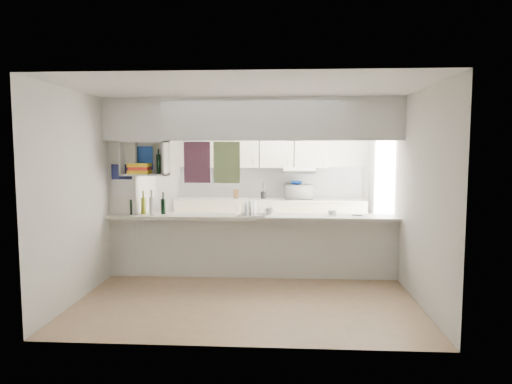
# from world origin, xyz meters

# --- Properties ---
(floor) EXTENTS (4.80, 4.80, 0.00)m
(floor) POSITION_xyz_m (0.00, 0.00, 0.00)
(floor) COLOR #9E785C
(floor) RESTS_ON ground
(ceiling) EXTENTS (4.80, 4.80, 0.00)m
(ceiling) POSITION_xyz_m (0.00, 0.00, 2.60)
(ceiling) COLOR white
(ceiling) RESTS_ON wall_back
(wall_back) EXTENTS (4.20, 0.00, 4.20)m
(wall_back) POSITION_xyz_m (0.00, 2.40, 1.30)
(wall_back) COLOR silver
(wall_back) RESTS_ON floor
(wall_left) EXTENTS (0.00, 4.80, 4.80)m
(wall_left) POSITION_xyz_m (-2.10, 0.00, 1.30)
(wall_left) COLOR silver
(wall_left) RESTS_ON floor
(wall_right) EXTENTS (0.00, 4.80, 4.80)m
(wall_right) POSITION_xyz_m (2.10, 0.00, 1.30)
(wall_right) COLOR silver
(wall_right) RESTS_ON floor
(servery_partition) EXTENTS (4.20, 0.50, 2.60)m
(servery_partition) POSITION_xyz_m (-0.17, 0.00, 1.66)
(servery_partition) COLOR silver
(servery_partition) RESTS_ON floor
(cubby_shelf) EXTENTS (0.65, 0.35, 0.50)m
(cubby_shelf) POSITION_xyz_m (-1.57, -0.06, 1.71)
(cubby_shelf) COLOR white
(cubby_shelf) RESTS_ON bulkhead
(kitchen_run) EXTENTS (3.60, 0.63, 2.24)m
(kitchen_run) POSITION_xyz_m (0.16, 2.14, 0.83)
(kitchen_run) COLOR beige
(kitchen_run) RESTS_ON floor
(microwave) EXTENTS (0.54, 0.39, 0.28)m
(microwave) POSITION_xyz_m (0.75, 2.13, 1.06)
(microwave) COLOR white
(microwave) RESTS_ON bench_top
(bowl) EXTENTS (0.25, 0.25, 0.06)m
(bowl) POSITION_xyz_m (0.70, 2.17, 1.23)
(bowl) COLOR navy
(bowl) RESTS_ON microwave
(dish_rack) EXTENTS (0.48, 0.39, 0.23)m
(dish_rack) POSITION_xyz_m (0.01, -0.04, 1.01)
(dish_rack) COLOR silver
(dish_rack) RESTS_ON breakfast_bar
(cup) EXTENTS (0.15, 0.15, 0.10)m
(cup) POSITION_xyz_m (0.25, -0.04, 0.98)
(cup) COLOR white
(cup) RESTS_ON dish_rack
(wine_bottles) EXTENTS (0.52, 0.15, 0.36)m
(wine_bottles) POSITION_xyz_m (-1.55, -0.02, 1.05)
(wine_bottles) COLOR black
(wine_bottles) RESTS_ON breakfast_bar
(plastic_tubs) EXTENTS (0.48, 0.17, 0.06)m
(plastic_tubs) POSITION_xyz_m (1.20, 0.10, 0.95)
(plastic_tubs) COLOR silver
(plastic_tubs) RESTS_ON breakfast_bar
(utensil_jar) EXTENTS (0.10, 0.10, 0.13)m
(utensil_jar) POSITION_xyz_m (0.06, 2.15, 0.99)
(utensil_jar) COLOR black
(utensil_jar) RESTS_ON bench_top
(knife_block) EXTENTS (0.10, 0.08, 0.18)m
(knife_block) POSITION_xyz_m (-0.47, 2.18, 1.01)
(knife_block) COLOR #54381D
(knife_block) RESTS_ON bench_top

